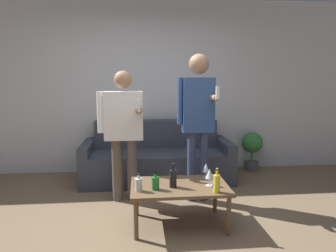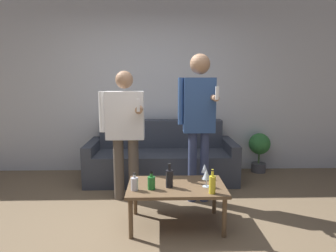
% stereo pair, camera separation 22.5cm
% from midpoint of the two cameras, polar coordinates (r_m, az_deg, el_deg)
% --- Properties ---
extents(ground_plane, '(16.00, 16.00, 0.00)m').
position_cam_midpoint_polar(ground_plane, '(3.00, -5.91, -20.69)').
color(ground_plane, '#756047').
extents(wall_back, '(8.00, 0.06, 2.70)m').
position_cam_midpoint_polar(wall_back, '(4.80, -5.97, 7.34)').
color(wall_back, silver).
rests_on(wall_back, ground_plane).
extents(couch, '(2.15, 0.84, 0.85)m').
position_cam_midpoint_polar(couch, '(4.49, -3.51, -6.26)').
color(couch, '#383D47').
rests_on(couch, ground_plane).
extents(coffee_table, '(0.98, 0.61, 0.42)m').
position_cam_midpoint_polar(coffee_table, '(3.09, 0.07, -12.00)').
color(coffee_table, brown).
rests_on(coffee_table, ground_plane).
extents(bottle_orange, '(0.07, 0.07, 0.17)m').
position_cam_midpoint_polar(bottle_orange, '(2.93, -7.85, -10.94)').
color(bottle_orange, silver).
rests_on(bottle_orange, coffee_table).
extents(bottle_green, '(0.06, 0.06, 0.23)m').
position_cam_midpoint_polar(bottle_green, '(2.88, 7.04, -10.74)').
color(bottle_green, yellow).
rests_on(bottle_green, coffee_table).
extents(bottle_dark, '(0.07, 0.07, 0.24)m').
position_cam_midpoint_polar(bottle_dark, '(2.99, -1.22, -9.88)').
color(bottle_dark, black).
rests_on(bottle_dark, coffee_table).
extents(bottle_yellow, '(0.08, 0.08, 0.17)m').
position_cam_midpoint_polar(bottle_yellow, '(2.94, -4.63, -10.74)').
color(bottle_yellow, '#23752D').
rests_on(bottle_yellow, coffee_table).
extents(wine_glass_near, '(0.08, 0.08, 0.18)m').
position_cam_midpoint_polar(wine_glass_near, '(3.03, 5.80, -9.11)').
color(wine_glass_near, silver).
rests_on(wine_glass_near, coffee_table).
extents(wine_glass_far, '(0.07, 0.07, 0.16)m').
position_cam_midpoint_polar(wine_glass_far, '(3.27, 5.28, -7.98)').
color(wine_glass_far, silver).
rests_on(wine_glass_far, coffee_table).
extents(person_standing_left, '(0.54, 0.42, 1.58)m').
position_cam_midpoint_polar(person_standing_left, '(3.63, -10.26, -0.18)').
color(person_standing_left, brown).
rests_on(person_standing_left, ground_plane).
extents(person_standing_right, '(0.43, 0.44, 1.77)m').
position_cam_midpoint_polar(person_standing_right, '(3.55, 3.91, 2.41)').
color(person_standing_right, navy).
rests_on(person_standing_right, ground_plane).
extents(potted_plant, '(0.34, 0.34, 0.63)m').
position_cam_midpoint_polar(potted_plant, '(5.03, 14.51, -3.78)').
color(potted_plant, '#4C4C51').
rests_on(potted_plant, ground_plane).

